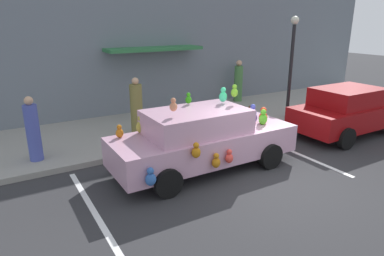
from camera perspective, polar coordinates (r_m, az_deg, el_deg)
ground_plane at (r=8.20m, az=13.63°, el=-8.71°), size 60.00×60.00×0.00m
sidewalk at (r=11.98m, az=-3.04°, el=0.66°), size 24.00×4.00×0.15m
storefront_building at (r=13.40m, az=-7.70°, el=15.90°), size 24.00×1.25×6.40m
parking_stripe_front at (r=10.03m, az=17.04°, el=-4.02°), size 0.12×3.60×0.01m
parking_stripe_rear at (r=7.25m, az=-16.41°, el=-12.67°), size 0.12×3.60×0.01m
plush_covered_car at (r=8.34m, az=1.79°, el=-1.78°), size 4.62×1.94×2.04m
parked_sedan_behind at (r=12.02m, az=24.72°, el=2.62°), size 4.01×1.90×1.54m
teddy_bear_on_sidewalk at (r=12.08m, az=9.82°, el=2.29°), size 0.31×0.26×0.59m
street_lamp_post at (r=12.69m, az=16.33°, el=11.43°), size 0.28×0.28×3.54m
pedestrian_near_shopfront at (r=15.08m, az=7.75°, el=7.60°), size 0.36×0.36×1.77m
pedestrian_walking_past at (r=10.68m, az=-9.26°, el=3.28°), size 0.38×0.38×1.77m
pedestrian_by_lamp at (r=9.39m, az=-25.03°, el=-0.48°), size 0.33×0.33×1.66m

